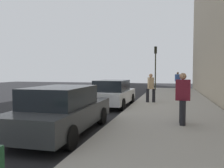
{
  "coord_description": "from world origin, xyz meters",
  "views": [
    {
      "loc": [
        -12.67,
        -3.14,
        1.97
      ],
      "look_at": [
        -1.78,
        -0.32,
        1.38
      ],
      "focal_mm": 36.5,
      "sensor_mm": 36.0,
      "label": 1
    }
  ],
  "objects_px": {
    "parked_car_white": "(113,93)",
    "rolling_suitcase": "(177,87)",
    "pedestrian_burgundy_coat": "(183,97)",
    "pedestrian_blue_coat": "(178,80)",
    "traffic_light_pole": "(155,61)",
    "parked_car_charcoal": "(63,110)",
    "pedestrian_tan_coat": "(151,87)"
  },
  "relations": [
    {
      "from": "parked_car_white",
      "to": "rolling_suitcase",
      "type": "xyz_separation_m",
      "value": [
        11.52,
        -3.77,
        -0.32
      ]
    },
    {
      "from": "parked_car_white",
      "to": "pedestrian_burgundy_coat",
      "type": "distance_m",
      "value": 5.57
    },
    {
      "from": "parked_car_white",
      "to": "pedestrian_burgundy_coat",
      "type": "xyz_separation_m",
      "value": [
        -4.24,
        -3.59,
        0.35
      ]
    },
    {
      "from": "pedestrian_burgundy_coat",
      "to": "pedestrian_blue_coat",
      "type": "bearing_deg",
      "value": -0.97
    },
    {
      "from": "pedestrian_blue_coat",
      "to": "traffic_light_pole",
      "type": "bearing_deg",
      "value": 113.28
    },
    {
      "from": "parked_car_charcoal",
      "to": "pedestrian_burgundy_coat",
      "type": "bearing_deg",
      "value": -66.14
    },
    {
      "from": "parked_car_charcoal",
      "to": "pedestrian_tan_coat",
      "type": "relative_size",
      "value": 2.74
    },
    {
      "from": "parked_car_white",
      "to": "traffic_light_pole",
      "type": "distance_m",
      "value": 11.41
    },
    {
      "from": "parked_car_charcoal",
      "to": "rolling_suitcase",
      "type": "bearing_deg",
      "value": -12.62
    },
    {
      "from": "rolling_suitcase",
      "to": "parked_car_charcoal",
      "type": "bearing_deg",
      "value": 167.38
    },
    {
      "from": "rolling_suitcase",
      "to": "pedestrian_burgundy_coat",
      "type": "bearing_deg",
      "value": 179.35
    },
    {
      "from": "pedestrian_tan_coat",
      "to": "traffic_light_pole",
      "type": "bearing_deg",
      "value": 2.16
    },
    {
      "from": "pedestrian_blue_coat",
      "to": "parked_car_white",
      "type": "bearing_deg",
      "value": 162.15
    },
    {
      "from": "parked_car_white",
      "to": "pedestrian_blue_coat",
      "type": "height_order",
      "value": "pedestrian_blue_coat"
    },
    {
      "from": "parked_car_white",
      "to": "parked_car_charcoal",
      "type": "bearing_deg",
      "value": 178.75
    },
    {
      "from": "parked_car_charcoal",
      "to": "rolling_suitcase",
      "type": "relative_size",
      "value": 5.09
    },
    {
      "from": "parked_car_white",
      "to": "pedestrian_blue_coat",
      "type": "bearing_deg",
      "value": -17.85
    },
    {
      "from": "parked_car_charcoal",
      "to": "parked_car_white",
      "type": "relative_size",
      "value": 1.13
    },
    {
      "from": "parked_car_charcoal",
      "to": "pedestrian_burgundy_coat",
      "type": "height_order",
      "value": "pedestrian_burgundy_coat"
    },
    {
      "from": "parked_car_white",
      "to": "pedestrian_tan_coat",
      "type": "height_order",
      "value": "pedestrian_tan_coat"
    },
    {
      "from": "parked_car_charcoal",
      "to": "pedestrian_tan_coat",
      "type": "height_order",
      "value": "pedestrian_tan_coat"
    },
    {
      "from": "pedestrian_tan_coat",
      "to": "traffic_light_pole",
      "type": "height_order",
      "value": "traffic_light_pole"
    },
    {
      "from": "pedestrian_blue_coat",
      "to": "rolling_suitcase",
      "type": "xyz_separation_m",
      "value": [
        -0.48,
        0.1,
        -0.68
      ]
    },
    {
      "from": "parked_car_white",
      "to": "pedestrian_blue_coat",
      "type": "relative_size",
      "value": 2.29
    },
    {
      "from": "pedestrian_blue_coat",
      "to": "rolling_suitcase",
      "type": "bearing_deg",
      "value": 168.57
    },
    {
      "from": "parked_car_white",
      "to": "pedestrian_tan_coat",
      "type": "bearing_deg",
      "value": -56.22
    },
    {
      "from": "pedestrian_burgundy_coat",
      "to": "pedestrian_tan_coat",
      "type": "bearing_deg",
      "value": 15.73
    },
    {
      "from": "pedestrian_tan_coat",
      "to": "pedestrian_burgundy_coat",
      "type": "distance_m",
      "value": 5.81
    },
    {
      "from": "parked_car_charcoal",
      "to": "traffic_light_pole",
      "type": "height_order",
      "value": "traffic_light_pole"
    },
    {
      "from": "parked_car_charcoal",
      "to": "pedestrian_burgundy_coat",
      "type": "xyz_separation_m",
      "value": [
        1.64,
        -3.72,
        0.34
      ]
    },
    {
      "from": "pedestrian_tan_coat",
      "to": "traffic_light_pole",
      "type": "xyz_separation_m",
      "value": [
        9.7,
        0.37,
        2.05
      ]
    },
    {
      "from": "pedestrian_tan_coat",
      "to": "rolling_suitcase",
      "type": "height_order",
      "value": "pedestrian_tan_coat"
    }
  ]
}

